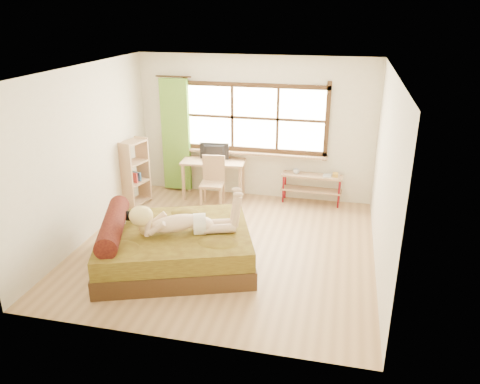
% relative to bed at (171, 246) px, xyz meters
% --- Properties ---
extents(floor, '(4.50, 4.50, 0.00)m').
position_rel_bed_xyz_m(floor, '(0.64, 0.67, -0.29)').
color(floor, '#9E754C').
rests_on(floor, ground).
extents(ceiling, '(4.50, 4.50, 0.00)m').
position_rel_bed_xyz_m(ceiling, '(0.64, 0.67, 2.41)').
color(ceiling, white).
rests_on(ceiling, wall_back).
extents(wall_back, '(4.50, 0.00, 4.50)m').
position_rel_bed_xyz_m(wall_back, '(0.64, 2.92, 1.06)').
color(wall_back, silver).
rests_on(wall_back, floor).
extents(wall_front, '(4.50, 0.00, 4.50)m').
position_rel_bed_xyz_m(wall_front, '(0.64, -1.58, 1.06)').
color(wall_front, silver).
rests_on(wall_front, floor).
extents(wall_left, '(0.00, 4.50, 4.50)m').
position_rel_bed_xyz_m(wall_left, '(-1.61, 0.67, 1.06)').
color(wall_left, silver).
rests_on(wall_left, floor).
extents(wall_right, '(0.00, 4.50, 4.50)m').
position_rel_bed_xyz_m(wall_right, '(2.89, 0.67, 1.06)').
color(wall_right, silver).
rests_on(wall_right, floor).
extents(window, '(2.80, 0.16, 1.46)m').
position_rel_bed_xyz_m(window, '(0.64, 2.89, 1.22)').
color(window, '#FFEDBF').
rests_on(window, wall_back).
extents(curtain, '(0.55, 0.10, 2.20)m').
position_rel_bed_xyz_m(curtain, '(-0.91, 2.80, 0.86)').
color(curtain, '#3F7B21').
rests_on(curtain, wall_back).
extents(bed, '(2.60, 2.34, 0.82)m').
position_rel_bed_xyz_m(bed, '(0.00, 0.00, 0.00)').
color(bed, '#381C11').
rests_on(bed, floor).
extents(woman, '(1.56, 0.91, 0.64)m').
position_rel_bed_xyz_m(woman, '(0.20, -0.03, 0.57)').
color(woman, '#D6AE8A').
rests_on(woman, bed).
extents(kitten, '(0.35, 0.23, 0.26)m').
position_rel_bed_xyz_m(kitten, '(-0.67, 0.12, 0.37)').
color(kitten, black).
rests_on(kitten, bed).
extents(desk, '(1.24, 0.66, 0.75)m').
position_rel_bed_xyz_m(desk, '(-0.11, 2.62, 0.36)').
color(desk, '#A37B58').
rests_on(desk, floor).
extents(monitor, '(0.56, 0.12, 0.32)m').
position_rel_bed_xyz_m(monitor, '(-0.11, 2.67, 0.62)').
color(monitor, black).
rests_on(monitor, desk).
extents(chair, '(0.46, 0.46, 0.94)m').
position_rel_bed_xyz_m(chair, '(-0.01, 2.25, 0.23)').
color(chair, '#A37B58').
rests_on(chair, floor).
extents(pipe_shelf, '(1.14, 0.32, 0.64)m').
position_rel_bed_xyz_m(pipe_shelf, '(1.79, 2.74, 0.12)').
color(pipe_shelf, '#A37B58').
rests_on(pipe_shelf, floor).
extents(cup, '(0.12, 0.12, 0.09)m').
position_rel_bed_xyz_m(cup, '(1.48, 2.74, 0.32)').
color(cup, gray).
rests_on(cup, pipe_shelf).
extents(book, '(0.16, 0.21, 0.02)m').
position_rel_bed_xyz_m(book, '(1.98, 2.74, 0.28)').
color(book, gray).
rests_on(book, pipe_shelf).
extents(bookshelf, '(0.43, 0.60, 1.24)m').
position_rel_bed_xyz_m(bookshelf, '(-1.44, 1.96, 0.34)').
color(bookshelf, '#A37B58').
rests_on(bookshelf, floor).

